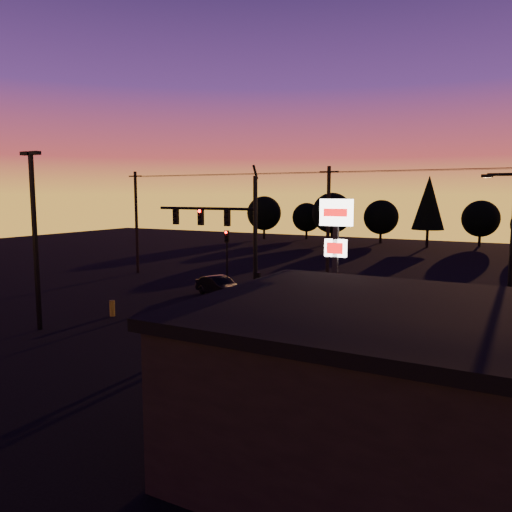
# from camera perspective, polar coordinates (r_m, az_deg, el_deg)

# --- Properties ---
(ground) EXTENTS (120.00, 120.00, 0.00)m
(ground) POSITION_cam_1_polar(r_m,az_deg,el_deg) (25.60, -7.42, -8.89)
(ground) COLOR black
(ground) RESTS_ON ground
(lane_arrow) EXTENTS (1.20, 3.10, 0.01)m
(lane_arrow) POSITION_cam_1_polar(r_m,az_deg,el_deg) (26.64, -4.42, -8.19)
(lane_arrow) COLOR beige
(lane_arrow) RESTS_ON ground
(traffic_signal_mast) EXTENTS (6.79, 0.52, 8.58)m
(traffic_signal_mast) POSITION_cam_1_polar(r_m,az_deg,el_deg) (28.07, -2.96, 2.82)
(traffic_signal_mast) COLOR black
(traffic_signal_mast) RESTS_ON ground
(secondary_signal) EXTENTS (0.30, 0.31, 4.35)m
(secondary_signal) POSITION_cam_1_polar(r_m,az_deg,el_deg) (37.18, -3.35, 0.64)
(secondary_signal) COLOR black
(secondary_signal) RESTS_ON ground
(parking_lot_light) EXTENTS (1.25, 0.30, 9.14)m
(parking_lot_light) POSITION_cam_1_polar(r_m,az_deg,el_deg) (27.80, -23.99, 2.87)
(parking_lot_light) COLOR black
(parking_lot_light) RESTS_ON ground
(pylon_sign) EXTENTS (1.50, 0.28, 6.80)m
(pylon_sign) POSITION_cam_1_polar(r_m,az_deg,el_deg) (22.76, 9.10, 1.70)
(pylon_sign) COLOR black
(pylon_sign) RESTS_ON ground
(streetlight) EXTENTS (1.55, 0.35, 8.00)m
(streetlight) POSITION_cam_1_polar(r_m,az_deg,el_deg) (25.52, 26.99, 0.47)
(streetlight) COLOR black
(streetlight) RESTS_ON ground
(utility_pole_0) EXTENTS (1.40, 0.26, 9.00)m
(utility_pole_0) POSITION_cam_1_polar(r_m,az_deg,el_deg) (45.66, -13.50, 3.83)
(utility_pole_0) COLOR black
(utility_pole_0) RESTS_ON ground
(utility_pole_1) EXTENTS (1.40, 0.26, 9.00)m
(utility_pole_1) POSITION_cam_1_polar(r_m,az_deg,el_deg) (36.20, 8.23, 3.16)
(utility_pole_1) COLOR black
(utility_pole_1) RESTS_ON ground
(power_wires) EXTENTS (36.00, 1.22, 0.07)m
(power_wires) POSITION_cam_1_polar(r_m,az_deg,el_deg) (36.15, 8.35, 9.46)
(power_wires) COLOR black
(power_wires) RESTS_ON ground
(store_building) EXTENTS (12.40, 8.40, 4.25)m
(store_building) POSITION_cam_1_polar(r_m,az_deg,el_deg) (13.38, 20.68, -14.64)
(store_building) COLOR black
(store_building) RESTS_ON ground
(bollard) EXTENTS (0.31, 0.31, 0.92)m
(bollard) POSITION_cam_1_polar(r_m,az_deg,el_deg) (30.16, -16.11, -5.76)
(bollard) COLOR gold
(bollard) RESTS_ON ground
(tree_0) EXTENTS (5.36, 5.36, 6.74)m
(tree_0) POSITION_cam_1_polar(r_m,az_deg,el_deg) (78.90, 0.93, 4.91)
(tree_0) COLOR black
(tree_0) RESTS_ON ground
(tree_1) EXTENTS (4.54, 4.54, 5.71)m
(tree_1) POSITION_cam_1_polar(r_m,az_deg,el_deg) (79.09, 5.81, 4.42)
(tree_1) COLOR black
(tree_1) RESTS_ON ground
(tree_2) EXTENTS (5.77, 5.78, 7.26)m
(tree_2) POSITION_cam_1_polar(r_m,az_deg,el_deg) (72.22, 8.69, 4.88)
(tree_2) COLOR black
(tree_2) RESTS_ON ground
(tree_3) EXTENTS (4.95, 4.95, 6.22)m
(tree_3) POSITION_cam_1_polar(r_m,az_deg,el_deg) (74.30, 14.10, 4.32)
(tree_3) COLOR black
(tree_3) RESTS_ON ground
(tree_4) EXTENTS (4.18, 4.18, 9.50)m
(tree_4) POSITION_cam_1_polar(r_m,az_deg,el_deg) (69.84, 19.13, 5.78)
(tree_4) COLOR black
(tree_4) RESTS_ON ground
(tree_5) EXTENTS (4.95, 4.95, 6.22)m
(tree_5) POSITION_cam_1_polar(r_m,az_deg,el_deg) (74.16, 24.29, 3.91)
(tree_5) COLOR black
(tree_5) RESTS_ON ground
(car_mid) EXTENTS (4.33, 2.98, 1.35)m
(car_mid) POSITION_cam_1_polar(r_m,az_deg,el_deg) (34.77, -4.25, -3.45)
(car_mid) COLOR black
(car_mid) RESTS_ON ground
(car_right) EXTENTS (5.13, 2.69, 1.42)m
(car_right) POSITION_cam_1_polar(r_m,az_deg,el_deg) (29.44, 12.33, -5.45)
(car_right) COLOR black
(car_right) RESTS_ON ground
(suv_parked) EXTENTS (3.31, 5.01, 1.28)m
(suv_parked) POSITION_cam_1_polar(r_m,az_deg,el_deg) (19.96, 7.93, -11.61)
(suv_parked) COLOR black
(suv_parked) RESTS_ON ground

